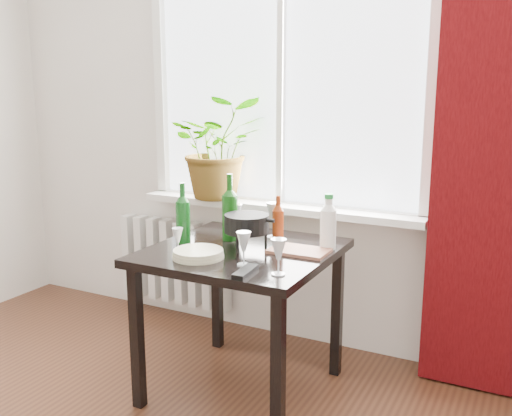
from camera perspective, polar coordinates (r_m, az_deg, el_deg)
The scene contains 19 objects.
window at distance 3.29m, azimuth 2.69°, elevation 13.69°, with size 1.72×0.08×1.62m.
windowsill at distance 3.30m, azimuth 2.05°, elevation 0.14°, with size 1.72×0.20×0.04m.
curtain at distance 2.91m, azimuth 22.41°, elevation 7.05°, with size 0.50×0.12×2.56m.
radiator at distance 3.80m, azimuth -8.13°, elevation -5.30°, with size 0.80×0.10×0.55m.
table at distance 2.78m, azimuth -1.39°, elevation -5.89°, with size 0.85×0.85×0.74m.
potted_plant at distance 3.42m, azimuth -3.74°, elevation 6.04°, with size 0.55×0.47×0.61m, color #32681B.
wine_bottle_left at distance 2.85m, azimuth -7.32°, elevation -0.45°, with size 0.07×0.07×0.31m, color #0D4613, non-canonical shape.
wine_bottle_right at distance 2.87m, azimuth -2.63°, elevation 0.13°, with size 0.08×0.08×0.34m, color #0D400C, non-canonical shape.
bottle_amber at distance 2.84m, azimuth 2.22°, elevation -1.10°, with size 0.06×0.06×0.24m, color maroon, non-canonical shape.
cleaning_bottle at distance 2.74m, azimuth 7.24°, elevation -1.35°, with size 0.08×0.08×0.27m, color white, non-canonical shape.
wineglass_front_right at distance 2.47m, azimuth -1.24°, elevation -4.06°, with size 0.07×0.07×0.15m, color silver, non-canonical shape.
wineglass_far_right at distance 2.35m, azimuth 2.26°, elevation -4.87°, with size 0.07×0.07×0.16m, color silver, non-canonical shape.
wineglass_back_center at distance 2.93m, azimuth 1.78°, elevation -1.17°, with size 0.08×0.08×0.19m, color silver, non-canonical shape.
wineglass_back_left at distance 3.05m, azimuth -1.97°, elevation -0.99°, with size 0.06×0.06×0.15m, color silver, non-canonical shape.
wineglass_front_left at distance 2.68m, azimuth -7.82°, elevation -3.25°, with size 0.05×0.05×0.12m, color silver, non-canonical shape.
plate_stack at distance 2.61m, azimuth -5.80°, elevation -4.56°, with size 0.24×0.24×0.04m, color beige.
fondue_pot at distance 2.73m, azimuth -0.93°, elevation -2.35°, with size 0.25×0.21×0.17m, color black, non-canonical shape.
tv_remote at distance 2.39m, azimuth -1.06°, elevation -6.35°, with size 0.05×0.18×0.02m, color black.
cutting_board at distance 2.69m, azimuth 4.33°, elevation -4.29°, with size 0.27×0.18×0.01m, color #965A43.
Camera 1 is at (1.37, -0.77, 1.50)m, focal length 40.00 mm.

